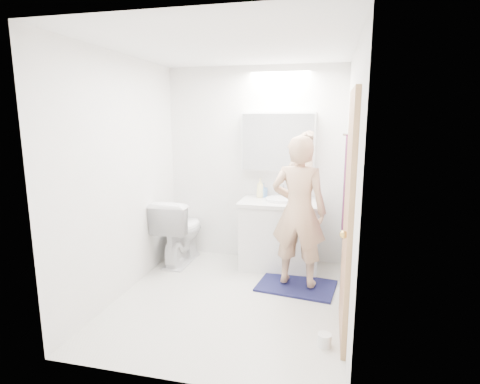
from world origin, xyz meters
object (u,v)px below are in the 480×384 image
(vanity_cabinet, at_px, (280,236))
(toilet_paper_roll, at_px, (324,340))
(soap_bottle_a, at_px, (260,188))
(person, at_px, (299,211))
(soap_bottle_b, at_px, (263,190))
(medicine_cabinet, at_px, (278,142))
(toothbrush_cup, at_px, (298,195))
(toilet, at_px, (180,230))

(vanity_cabinet, relative_size, toilet_paper_roll, 8.18)
(vanity_cabinet, relative_size, soap_bottle_a, 3.82)
(vanity_cabinet, distance_m, person, 0.73)
(toilet_paper_roll, bearing_deg, soap_bottle_b, 115.00)
(medicine_cabinet, bearing_deg, soap_bottle_b, -169.90)
(toothbrush_cup, height_order, toilet_paper_roll, toothbrush_cup)
(vanity_cabinet, distance_m, soap_bottle_a, 0.63)
(vanity_cabinet, xyz_separation_m, toothbrush_cup, (0.19, 0.16, 0.48))
(soap_bottle_b, relative_size, toothbrush_cup, 1.61)
(soap_bottle_a, distance_m, toothbrush_cup, 0.47)
(person, height_order, toothbrush_cup, person)
(soap_bottle_a, bearing_deg, toothbrush_cup, 1.23)
(soap_bottle_a, relative_size, toothbrush_cup, 2.20)
(medicine_cabinet, xyz_separation_m, toilet, (-1.16, -0.33, -1.09))
(toilet, distance_m, person, 1.60)
(medicine_cabinet, bearing_deg, soap_bottle_a, -163.47)
(soap_bottle_a, bearing_deg, medicine_cabinet, 16.53)
(vanity_cabinet, height_order, toilet, toilet)
(soap_bottle_b, bearing_deg, vanity_cabinet, -36.93)
(medicine_cabinet, xyz_separation_m, person, (0.33, -0.73, -0.67))
(vanity_cabinet, distance_m, toilet_paper_roll, 1.69)
(toothbrush_cup, bearing_deg, toilet_paper_roll, -77.58)
(medicine_cabinet, distance_m, toilet, 1.63)
(medicine_cabinet, relative_size, soap_bottle_a, 3.73)
(medicine_cabinet, bearing_deg, toilet_paper_roll, -70.07)
(soap_bottle_b, bearing_deg, person, -54.67)
(toilet, xyz_separation_m, person, (1.49, -0.40, 0.42))
(person, relative_size, soap_bottle_b, 9.13)
(vanity_cabinet, distance_m, toilet, 1.24)
(soap_bottle_b, distance_m, toilet_paper_roll, 2.09)
(toothbrush_cup, bearing_deg, soap_bottle_a, -178.77)
(medicine_cabinet, xyz_separation_m, soap_bottle_a, (-0.20, -0.06, -0.56))
(soap_bottle_a, height_order, soap_bottle_b, soap_bottle_a)
(vanity_cabinet, xyz_separation_m, soap_bottle_a, (-0.27, 0.15, 0.55))
(medicine_cabinet, height_order, toilet_paper_roll, medicine_cabinet)
(toilet, relative_size, toilet_paper_roll, 7.45)
(vanity_cabinet, bearing_deg, medicine_cabinet, 108.70)
(soap_bottle_a, distance_m, soap_bottle_b, 0.06)
(vanity_cabinet, xyz_separation_m, toilet, (-1.23, -0.12, 0.02))
(medicine_cabinet, distance_m, person, 1.04)
(person, relative_size, toothbrush_cup, 14.69)
(soap_bottle_b, bearing_deg, toothbrush_cup, -2.66)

